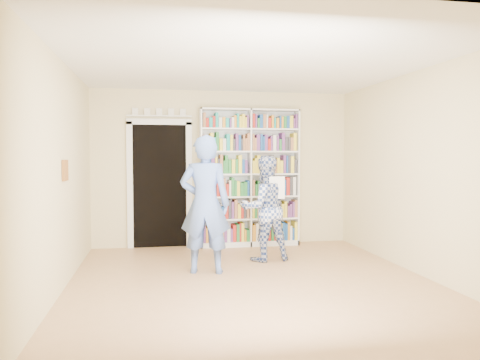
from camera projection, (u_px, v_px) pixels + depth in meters
name	position (u px, v px, depth m)	size (l,w,h in m)	color
floor	(252.00, 282.00, 5.83)	(5.00, 5.00, 0.00)	#AC7F53
ceiling	(252.00, 63.00, 5.69)	(5.00, 5.00, 0.00)	white
wall_back	(223.00, 168.00, 8.22)	(4.50, 4.50, 0.00)	beige
wall_left	(60.00, 175.00, 5.36)	(5.00, 5.00, 0.00)	beige
wall_right	(419.00, 173.00, 6.16)	(5.00, 5.00, 0.00)	beige
bookshelf	(249.00, 177.00, 8.15)	(1.73, 0.32, 2.38)	white
doorway	(160.00, 179.00, 8.01)	(1.10, 0.08, 2.43)	black
wall_art	(65.00, 170.00, 5.55)	(0.03, 0.25, 0.25)	brown
man_blue	(205.00, 204.00, 6.25)	(0.67, 0.44, 1.85)	#5472BC
man_plaid	(265.00, 208.00, 7.00)	(0.76, 0.59, 1.57)	navy
paper_sheet	(277.00, 188.00, 6.84)	(0.23, 0.01, 0.33)	white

